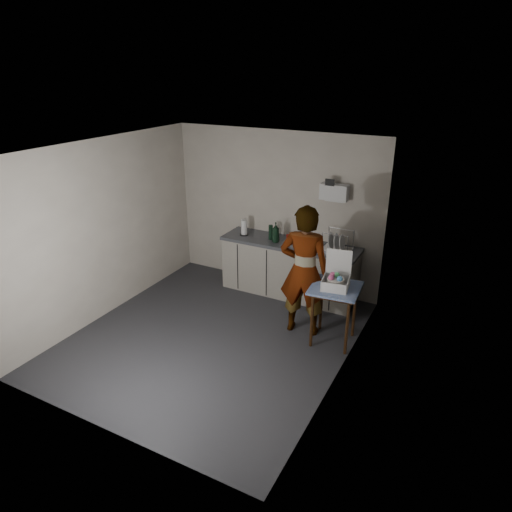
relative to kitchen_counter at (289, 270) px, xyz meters
The scene contains 15 objects.
ground 1.80m from the kitchen_counter, 103.24° to the right, with size 4.00×4.00×0.00m, color #2B2A2F.
wall_back 1.00m from the kitchen_counter, 144.05° to the left, with size 3.60×0.02×2.60m, color beige.
wall_right 2.36m from the kitchen_counter, 50.73° to the right, with size 0.02×4.00×2.60m, color beige.
wall_left 2.91m from the kitchen_counter, 142.18° to the right, with size 0.02×4.00×2.60m, color beige.
ceiling 2.78m from the kitchen_counter, 103.24° to the right, with size 3.60×4.00×0.01m, color white.
kitchen_counter is the anchor object (origin of this frame).
wall_shelf 1.47m from the kitchen_counter, 20.15° to the left, with size 0.42×0.18×0.37m.
side_table 1.53m from the kitchen_counter, 42.74° to the right, with size 0.69×0.69×0.82m.
standing_man 1.25m from the kitchen_counter, 56.75° to the right, with size 0.68×0.45×1.86m, color #B2A593.
soap_bottle 0.68m from the kitchen_counter, 156.71° to the right, with size 0.12×0.13×0.32m, color black.
soda_can 0.54m from the kitchen_counter, 160.50° to the left, with size 0.06×0.06×0.12m, color red.
dark_bottle 0.69m from the kitchen_counter, behind, with size 0.07×0.07×0.24m, color black.
paper_towel 1.02m from the kitchen_counter, behind, with size 0.15×0.15×0.26m.
dish_rack 0.94m from the kitchen_counter, ahead, with size 0.44×0.33×0.31m.
bakery_box 1.58m from the kitchen_counter, 42.96° to the right, with size 0.39×0.40×0.47m.
Camera 1 is at (3.05, -4.54, 3.51)m, focal length 32.00 mm.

